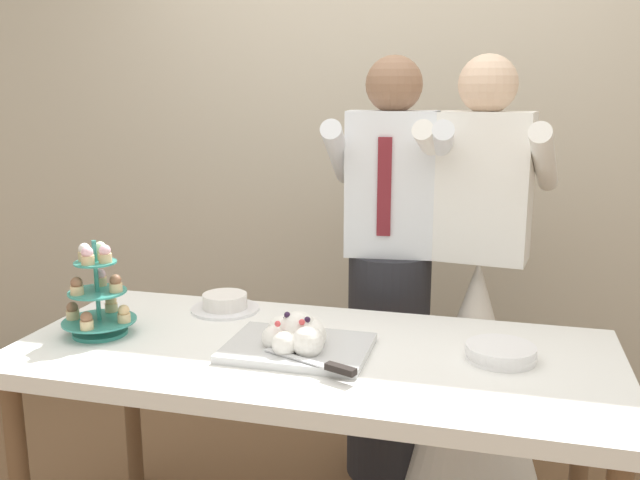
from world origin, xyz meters
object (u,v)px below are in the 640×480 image
round_cake (225,303)px  person_groom (389,296)px  person_bride (475,344)px  dessert_table (313,371)px  main_cake_tray (298,339)px  plate_stack (501,353)px  cupcake_stand (98,297)px

round_cake → person_groom: bearing=38.1°
person_groom → person_bride: same height
dessert_table → main_cake_tray: bearing=-127.6°
main_cake_tray → person_groom: 0.74m
plate_stack → person_bride: person_bride is taller
dessert_table → cupcake_stand: (-0.68, -0.06, 0.20)m
plate_stack → round_cake: 0.97m
dessert_table → cupcake_stand: size_ratio=5.90×
cupcake_stand → plate_stack: 1.24m
dessert_table → person_groom: (0.12, 0.67, 0.05)m
plate_stack → person_groom: size_ratio=0.12×
dessert_table → round_cake: 0.49m
dessert_table → person_bride: size_ratio=1.08×
plate_stack → dessert_table: bearing=-174.7°
main_cake_tray → person_bride: bearing=55.4°
cupcake_stand → person_bride: bearing=32.5°
cupcake_stand → person_groom: person_groom is taller
cupcake_stand → person_groom: 1.10m
dessert_table → person_bride: person_bride is taller
dessert_table → round_cake: (-0.39, 0.27, 0.10)m
main_cake_tray → round_cake: (-0.36, 0.31, -0.02)m
round_cake → person_bride: bearing=25.2°
person_groom → person_bride: (0.33, -0.01, -0.16)m
main_cake_tray → person_groom: bearing=77.7°
person_bride → main_cake_tray: bearing=-124.6°
plate_stack → cupcake_stand: bearing=-175.0°
dessert_table → main_cake_tray: 0.13m
plate_stack → person_groom: (-0.42, 0.62, -0.05)m
round_cake → person_bride: person_bride is taller
dessert_table → person_groom: size_ratio=1.08×
round_cake → person_groom: size_ratio=0.14×
main_cake_tray → plate_stack: 0.59m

